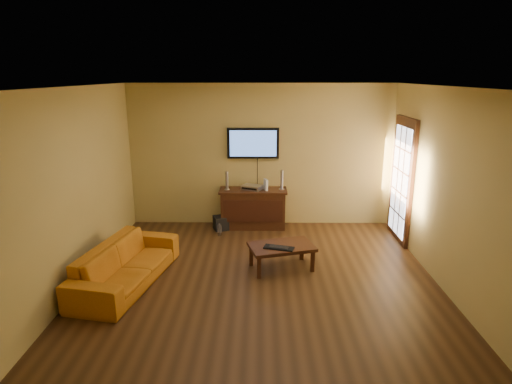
{
  "coord_description": "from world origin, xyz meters",
  "views": [
    {
      "loc": [
        -0.01,
        -5.54,
        2.85
      ],
      "look_at": [
        -0.07,
        0.8,
        1.1
      ],
      "focal_mm": 30.0,
      "sensor_mm": 36.0,
      "label": 1
    }
  ],
  "objects_px": {
    "subwoofer": "(221,223)",
    "av_receiver": "(252,187)",
    "bottle": "(220,230)",
    "television": "(253,143)",
    "media_console": "(253,208)",
    "coffee_table": "(282,248)",
    "game_console": "(266,185)",
    "keyboard": "(279,248)",
    "sofa": "(126,258)",
    "speaker_left": "(227,181)",
    "speaker_right": "(282,181)"
  },
  "relations": [
    {
      "from": "media_console",
      "to": "bottle",
      "type": "bearing_deg",
      "value": -143.95
    },
    {
      "from": "coffee_table",
      "to": "speaker_right",
      "type": "relative_size",
      "value": 2.86
    },
    {
      "from": "bottle",
      "to": "av_receiver",
      "type": "bearing_deg",
      "value": 38.04
    },
    {
      "from": "keyboard",
      "to": "sofa",
      "type": "bearing_deg",
      "value": -170.14
    },
    {
      "from": "media_console",
      "to": "speaker_right",
      "type": "distance_m",
      "value": 0.77
    },
    {
      "from": "game_console",
      "to": "subwoofer",
      "type": "relative_size",
      "value": 0.81
    },
    {
      "from": "media_console",
      "to": "sofa",
      "type": "xyz_separation_m",
      "value": [
        -1.74,
        -2.32,
        0.01
      ]
    },
    {
      "from": "subwoofer",
      "to": "av_receiver",
      "type": "bearing_deg",
      "value": -4.77
    },
    {
      "from": "coffee_table",
      "to": "speaker_left",
      "type": "relative_size",
      "value": 3.01
    },
    {
      "from": "sofa",
      "to": "subwoofer",
      "type": "xyz_separation_m",
      "value": [
        1.13,
        2.18,
        -0.26
      ]
    },
    {
      "from": "av_receiver",
      "to": "game_console",
      "type": "distance_m",
      "value": 0.27
    },
    {
      "from": "media_console",
      "to": "bottle",
      "type": "relative_size",
      "value": 5.69
    },
    {
      "from": "speaker_left",
      "to": "bottle",
      "type": "height_order",
      "value": "speaker_left"
    },
    {
      "from": "speaker_left",
      "to": "av_receiver",
      "type": "height_order",
      "value": "speaker_left"
    },
    {
      "from": "coffee_table",
      "to": "subwoofer",
      "type": "bearing_deg",
      "value": 122.41
    },
    {
      "from": "sofa",
      "to": "speaker_left",
      "type": "height_order",
      "value": "speaker_left"
    },
    {
      "from": "subwoofer",
      "to": "keyboard",
      "type": "relative_size",
      "value": 0.55
    },
    {
      "from": "television",
      "to": "keyboard",
      "type": "height_order",
      "value": "television"
    },
    {
      "from": "coffee_table",
      "to": "game_console",
      "type": "relative_size",
      "value": 5.07
    },
    {
      "from": "speaker_left",
      "to": "game_console",
      "type": "bearing_deg",
      "value": -1.43
    },
    {
      "from": "television",
      "to": "game_console",
      "type": "xyz_separation_m",
      "value": [
        0.24,
        -0.24,
        -0.75
      ]
    },
    {
      "from": "coffee_table",
      "to": "speaker_right",
      "type": "xyz_separation_m",
      "value": [
        0.08,
        1.84,
        0.6
      ]
    },
    {
      "from": "coffee_table",
      "to": "av_receiver",
      "type": "distance_m",
      "value": 1.96
    },
    {
      "from": "sofa",
      "to": "keyboard",
      "type": "relative_size",
      "value": 4.22
    },
    {
      "from": "bottle",
      "to": "television",
      "type": "bearing_deg",
      "value": 46.74
    },
    {
      "from": "subwoofer",
      "to": "bottle",
      "type": "xyz_separation_m",
      "value": [
        0.0,
        -0.3,
        -0.03
      ]
    },
    {
      "from": "speaker_right",
      "to": "av_receiver",
      "type": "bearing_deg",
      "value": -179.95
    },
    {
      "from": "av_receiver",
      "to": "subwoofer",
      "type": "height_order",
      "value": "av_receiver"
    },
    {
      "from": "game_console",
      "to": "keyboard",
      "type": "xyz_separation_m",
      "value": [
        0.17,
        -1.91,
        -0.46
      ]
    },
    {
      "from": "speaker_left",
      "to": "media_console",
      "type": "bearing_deg",
      "value": 1.77
    },
    {
      "from": "sofa",
      "to": "bottle",
      "type": "xyz_separation_m",
      "value": [
        1.13,
        1.88,
        -0.28
      ]
    },
    {
      "from": "television",
      "to": "bottle",
      "type": "relative_size",
      "value": 4.35
    },
    {
      "from": "coffee_table",
      "to": "game_console",
      "type": "height_order",
      "value": "game_console"
    },
    {
      "from": "speaker_left",
      "to": "subwoofer",
      "type": "distance_m",
      "value": 0.8
    },
    {
      "from": "television",
      "to": "speaker_right",
      "type": "distance_m",
      "value": 0.89
    },
    {
      "from": "speaker_right",
      "to": "keyboard",
      "type": "height_order",
      "value": "speaker_right"
    },
    {
      "from": "speaker_left",
      "to": "coffee_table",
      "type": "bearing_deg",
      "value": -62.36
    },
    {
      "from": "bottle",
      "to": "speaker_right",
      "type": "bearing_deg",
      "value": 21.9
    },
    {
      "from": "media_console",
      "to": "speaker_left",
      "type": "distance_m",
      "value": 0.72
    },
    {
      "from": "television",
      "to": "av_receiver",
      "type": "relative_size",
      "value": 2.72
    },
    {
      "from": "media_console",
      "to": "speaker_right",
      "type": "height_order",
      "value": "speaker_right"
    },
    {
      "from": "media_console",
      "to": "speaker_left",
      "type": "xyz_separation_m",
      "value": [
        -0.49,
        -0.02,
        0.53
      ]
    },
    {
      "from": "bottle",
      "to": "coffee_table",
      "type": "bearing_deg",
      "value": -52.31
    },
    {
      "from": "media_console",
      "to": "subwoofer",
      "type": "distance_m",
      "value": 0.67
    },
    {
      "from": "speaker_right",
      "to": "coffee_table",
      "type": "bearing_deg",
      "value": -92.53
    },
    {
      "from": "sofa",
      "to": "speaker_left",
      "type": "bearing_deg",
      "value": -17.24
    },
    {
      "from": "television",
      "to": "coffee_table",
      "type": "distance_m",
      "value": 2.44
    },
    {
      "from": "subwoofer",
      "to": "sofa",
      "type": "bearing_deg",
      "value": -137.49
    },
    {
      "from": "media_console",
      "to": "bottle",
      "type": "xyz_separation_m",
      "value": [
        -0.61,
        -0.44,
        -0.27
      ]
    },
    {
      "from": "media_console",
      "to": "coffee_table",
      "type": "bearing_deg",
      "value": -75.85
    }
  ]
}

